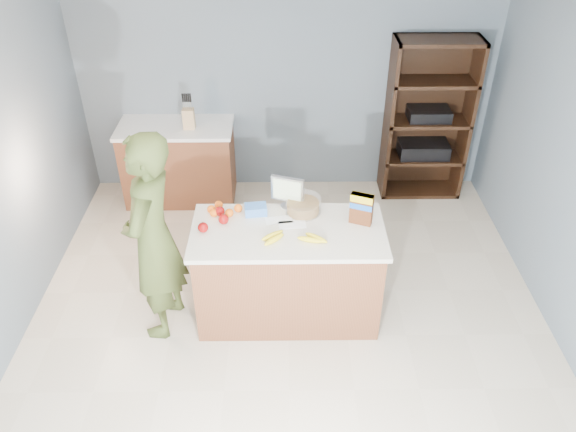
{
  "coord_description": "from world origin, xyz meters",
  "views": [
    {
      "loc": [
        -0.04,
        -3.31,
        3.56
      ],
      "look_at": [
        0.0,
        0.35,
        1.0
      ],
      "focal_mm": 35.0,
      "sensor_mm": 36.0,
      "label": 1
    }
  ],
  "objects_px": {
    "counter_peninsula": "(288,276)",
    "person": "(153,239)",
    "shelving_unit": "(426,122)",
    "tv": "(287,191)",
    "cereal_box": "(362,207)"
  },
  "relations": [
    {
      "from": "shelving_unit",
      "to": "cereal_box",
      "type": "distance_m",
      "value": 2.19
    },
    {
      "from": "counter_peninsula",
      "to": "shelving_unit",
      "type": "height_order",
      "value": "shelving_unit"
    },
    {
      "from": "shelving_unit",
      "to": "cereal_box",
      "type": "height_order",
      "value": "shelving_unit"
    },
    {
      "from": "counter_peninsula",
      "to": "tv",
      "type": "bearing_deg",
      "value": 90.25
    },
    {
      "from": "shelving_unit",
      "to": "tv",
      "type": "height_order",
      "value": "shelving_unit"
    },
    {
      "from": "tv",
      "to": "person",
      "type": "bearing_deg",
      "value": -156.72
    },
    {
      "from": "shelving_unit",
      "to": "person",
      "type": "height_order",
      "value": "person"
    },
    {
      "from": "tv",
      "to": "cereal_box",
      "type": "height_order",
      "value": "tv"
    },
    {
      "from": "tv",
      "to": "cereal_box",
      "type": "xyz_separation_m",
      "value": [
        0.59,
        -0.25,
        -0.0
      ]
    },
    {
      "from": "person",
      "to": "tv",
      "type": "height_order",
      "value": "person"
    },
    {
      "from": "counter_peninsula",
      "to": "shelving_unit",
      "type": "relative_size",
      "value": 0.87
    },
    {
      "from": "person",
      "to": "cereal_box",
      "type": "distance_m",
      "value": 1.66
    },
    {
      "from": "person",
      "to": "tv",
      "type": "bearing_deg",
      "value": 121.82
    },
    {
      "from": "shelving_unit",
      "to": "tv",
      "type": "xyz_separation_m",
      "value": [
        -1.55,
        -1.71,
        0.19
      ]
    },
    {
      "from": "counter_peninsula",
      "to": "person",
      "type": "xyz_separation_m",
      "value": [
        -1.05,
        -0.12,
        0.49
      ]
    }
  ]
}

